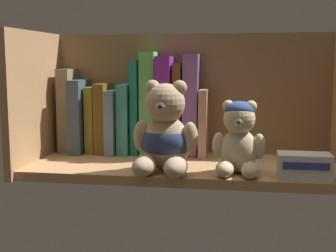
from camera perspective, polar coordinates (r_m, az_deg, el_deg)
The scene contains 18 objects.
shelf_board at distance 102.65cm, azimuth 1.94°, elevation -5.12°, with size 66.20×26.50×2.00cm, color tan.
shelf_back_panel at distance 114.09cm, azimuth 2.84°, elevation 3.51°, with size 68.60×1.20×30.81cm, color olive.
shelf_side_panel_left at distance 109.80cm, azimuth -15.88°, elevation 3.05°, with size 1.60×28.90×30.81cm, color tan.
book_0 at distance 118.79cm, azimuth -11.91°, elevation 1.96°, with size 3.03×10.50×20.35cm, color #816E51.
book_1 at distance 117.75cm, azimuth -10.33°, elevation 1.32°, with size 2.99×14.88×17.77cm, color #3A4E61.
book_2 at distance 116.91cm, azimuth -8.96°, elevation 0.89°, with size 2.05×10.47×16.07cm, color olive.
book_3 at distance 116.05cm, azimuth -7.68°, elevation 1.06°, with size 2.56×11.99×16.88cm, color brown.
book_4 at distance 115.36cm, azimuth -6.34°, elevation 0.67°, with size 2.21×15.00×15.38cm, color #63829F.
book_5 at distance 114.57cm, azimuth -4.98°, elevation 0.98°, with size 2.60×12.30×16.72cm, color teal.
book_6 at distance 113.66cm, azimuth -3.72°, elevation 2.38°, with size 1.76×10.04×22.41cm, color #1A8175.
book_7 at distance 112.93cm, azimuth -2.20°, elevation 2.86°, with size 3.54×9.62×24.40cm, color #63C661.
book_8 at distance 112.28cm, azimuth -0.22°, elevation 2.56°, with size 3.52×12.75×23.34cm, color purple.
book_9 at distance 111.89cm, azimuth 1.36°, elevation 2.14°, with size 1.89×10.76×21.78cm, color brown.
book_10 at distance 111.42cm, azimuth 2.94°, elevation 2.66°, with size 3.43×10.39×23.92cm, color #815397.
book_11 at distance 111.59cm, azimuth 4.49°, elevation 0.55°, with size 1.86×13.71×15.75cm, color #A37A63.
teddy_bear_larger at distance 93.72cm, azimuth -0.34°, elevation -1.22°, with size 13.58×14.26×18.50cm.
teddy_bear_smaller at distance 93.09cm, azimuth 8.67°, elevation -1.60°, with size 10.62×10.77×14.59cm.
small_product_box at distance 92.22cm, azimuth 16.34°, elevation -4.75°, with size 9.92×5.63×4.90cm.
Camera 1 is at (12.27, -99.23, 24.23)cm, focal length 49.72 mm.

